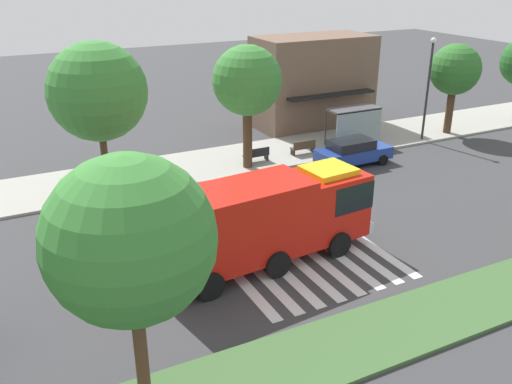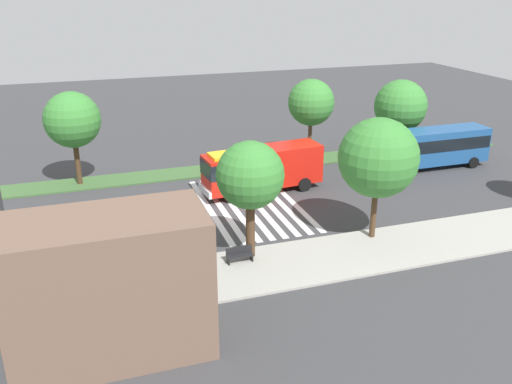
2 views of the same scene
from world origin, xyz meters
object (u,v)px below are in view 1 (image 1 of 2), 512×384
at_px(sidewalk_tree_east, 455,70).
at_px(bench_near_shelter, 303,147).
at_px(parked_car_mid, 353,152).
at_px(bench_west_of_shelter, 256,155).
at_px(sidewalk_tree_center, 247,81).
at_px(bus_stop_shelter, 356,120).
at_px(fire_truck, 268,216).
at_px(sidewalk_tree_west, 97,92).
at_px(median_tree_west, 130,240).
at_px(street_lamp, 429,81).

bearing_deg(sidewalk_tree_east, bench_near_shelter, 177.41).
height_order(parked_car_mid, bench_west_of_shelter, parked_car_mid).
distance_m(bench_west_of_shelter, sidewalk_tree_center, 4.76).
bearing_deg(sidewalk_tree_center, bus_stop_shelter, 3.77).
bearing_deg(parked_car_mid, fire_truck, -142.42).
xyz_separation_m(sidewalk_tree_west, sidewalk_tree_center, (8.30, 0.00, -0.24)).
bearing_deg(sidewalk_tree_east, median_tree_west, -148.73).
relative_size(fire_truck, bench_west_of_shelter, 6.14).
xyz_separation_m(bus_stop_shelter, bench_near_shelter, (-4.00, -0.01, -1.30)).
bearing_deg(fire_truck, bench_near_shelter, 47.28).
xyz_separation_m(sidewalk_tree_east, median_tree_west, (-26.84, -16.30, 0.89)).
relative_size(bench_west_of_shelter, median_tree_west, 0.22).
relative_size(bus_stop_shelter, sidewalk_tree_east, 0.56).
bearing_deg(bench_near_shelter, fire_truck, -127.53).
distance_m(street_lamp, sidewalk_tree_center, 13.23).
relative_size(bench_near_shelter, street_lamp, 0.24).
height_order(sidewalk_tree_center, median_tree_west, median_tree_west).
height_order(street_lamp, median_tree_west, median_tree_west).
relative_size(street_lamp, sidewalk_tree_west, 0.87).
bearing_deg(bench_near_shelter, bench_west_of_shelter, 180.00).
relative_size(fire_truck, parked_car_mid, 2.09).
bearing_deg(median_tree_west, sidewalk_tree_west, 80.62).
xyz_separation_m(parked_car_mid, sidewalk_tree_center, (-6.01, 2.20, 4.40)).
bearing_deg(sidewalk_tree_west, sidewalk_tree_east, 0.00).
height_order(fire_truck, bench_near_shelter, fire_truck).
distance_m(fire_truck, sidewalk_tree_center, 11.42).
distance_m(sidewalk_tree_west, median_tree_west, 16.53).
relative_size(bus_stop_shelter, bench_near_shelter, 2.19).
bearing_deg(bus_stop_shelter, median_tree_west, -138.69).
height_order(bus_stop_shelter, median_tree_west, median_tree_west).
bearing_deg(bench_near_shelter, sidewalk_tree_west, -177.57).
bearing_deg(sidewalk_tree_east, parked_car_mid, -167.39).
bearing_deg(sidewalk_tree_center, street_lamp, -1.74).
height_order(fire_truck, bus_stop_shelter, fire_truck).
distance_m(fire_truck, bench_west_of_shelter, 11.87).
bearing_deg(bench_west_of_shelter, parked_car_mid, -27.85).
relative_size(bench_near_shelter, sidewalk_tree_center, 0.22).
bearing_deg(street_lamp, fire_truck, -150.41).
height_order(bus_stop_shelter, street_lamp, street_lamp).
distance_m(street_lamp, sidewalk_tree_west, 21.52).
distance_m(fire_truck, sidewalk_tree_east, 22.51).
bearing_deg(street_lamp, sidewalk_tree_east, 8.50).
bearing_deg(fire_truck, bench_west_of_shelter, 60.23).
height_order(parked_car_mid, street_lamp, street_lamp).
distance_m(sidewalk_tree_west, sidewalk_tree_center, 8.30).
bearing_deg(sidewalk_tree_west, sidewalk_tree_center, 0.00).
bearing_deg(sidewalk_tree_east, bench_west_of_shelter, 177.98).
distance_m(fire_truck, street_lamp, 19.92).
height_order(fire_truck, sidewalk_tree_east, sidewalk_tree_east).
height_order(parked_car_mid, sidewalk_tree_west, sidewalk_tree_west).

